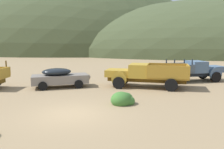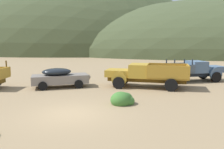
# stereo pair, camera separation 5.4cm
# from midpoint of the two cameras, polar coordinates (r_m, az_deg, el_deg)

# --- Properties ---
(ground_plane) EXTENTS (300.00, 300.00, 0.00)m
(ground_plane) POSITION_cam_midpoint_polar(r_m,az_deg,el_deg) (12.05, -10.41, -9.72)
(ground_plane) COLOR #937A56
(hill_far_left) EXTENTS (98.53, 67.42, 49.25)m
(hill_far_left) POSITION_cam_midpoint_polar(r_m,az_deg,el_deg) (86.98, -9.18, 5.77)
(hill_far_left) COLOR #424C2D
(hill_far_left) RESTS_ON ground
(car_primer_gray) EXTENTS (4.96, 3.03, 1.57)m
(car_primer_gray) POSITION_cam_midpoint_polar(r_m,az_deg,el_deg) (18.89, -12.57, -0.67)
(car_primer_gray) COLOR slate
(car_primer_gray) RESTS_ON ground
(truck_mustard) EXTENTS (6.82, 3.56, 1.91)m
(truck_mustard) POSITION_cam_midpoint_polar(r_m,az_deg,el_deg) (18.58, 7.19, -0.04)
(truck_mustard) COLOR #593D12
(truck_mustard) RESTS_ON ground
(truck_chalk_blue) EXTENTS (6.61, 3.34, 2.16)m
(truck_chalk_blue) POSITION_cam_midpoint_polar(r_m,az_deg,el_deg) (22.65, 20.03, 0.96)
(truck_chalk_blue) COLOR #262D39
(truck_chalk_blue) RESTS_ON ground
(bush_front_right) EXTENTS (1.45, 1.17, 0.98)m
(bush_front_right) POSITION_cam_midpoint_polar(r_m,az_deg,el_deg) (13.60, 2.81, -6.42)
(bush_front_right) COLOR #3D702D
(bush_front_right) RESTS_ON ground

